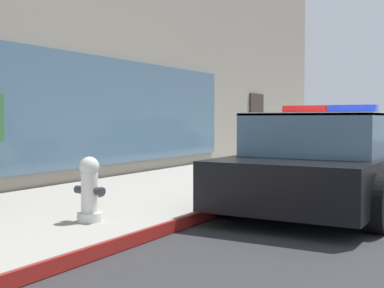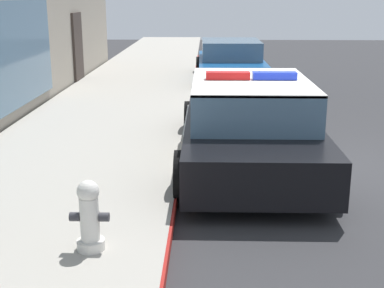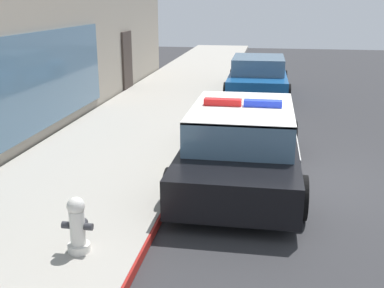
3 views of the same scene
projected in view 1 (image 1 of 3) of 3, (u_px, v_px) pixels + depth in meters
name	position (u px, v px, depth m)	size (l,w,h in m)	color
sidewalk	(176.00, 188.00, 9.17)	(48.00, 3.40, 0.15)	#A39E93
curb_red_paint	(266.00, 195.00, 8.30)	(28.80, 0.04, 0.14)	maroon
police_cruiser	(331.00, 160.00, 7.69)	(4.94, 2.15, 1.49)	black
fire_hydrant	(90.00, 190.00, 5.79)	(0.34, 0.39, 0.73)	silver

